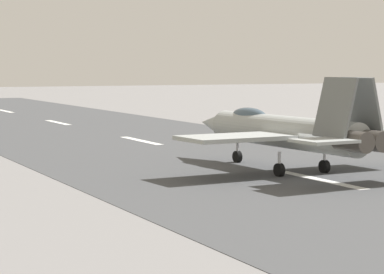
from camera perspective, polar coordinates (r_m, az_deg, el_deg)
ground_plane at (r=46.00m, az=8.70°, el=-2.92°), size 400.00×400.00×0.00m
runway_strip at (r=45.98m, az=8.71°, el=-2.91°), size 240.00×26.00×0.02m
fighter_jet at (r=49.20m, az=6.28°, el=0.45°), size 17.86×14.34×5.62m
crew_person at (r=68.20m, az=5.89°, el=0.32°), size 0.69×0.36×1.57m
marker_cone_far at (r=76.65m, az=4.91°, el=0.46°), size 0.44×0.44×0.55m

